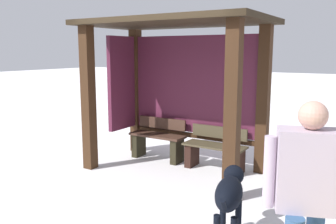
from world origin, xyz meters
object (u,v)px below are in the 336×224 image
Objects in this scene: bus_shelter at (175,67)px; bench_left_inside at (158,141)px; person_walking at (308,188)px; bench_center_inside at (215,151)px; dog at (230,193)px.

bench_left_inside is (-0.47, 0.18, -1.37)m from bus_shelter.
person_walking is at bearing -40.57° from bench_left_inside.
bus_shelter is 2.85× the size of bench_center_inside.
bench_center_inside is 0.65× the size of person_walking.
person_walking is at bearing -53.67° from bench_center_inside.
bench_left_inside is 1.07× the size of dog.
bench_center_inside reaches higher than dog.
bench_left_inside reaches higher than bench_center_inside.
bench_center_inside is at bearing 126.33° from person_walking.
bench_left_inside is at bearing 137.64° from dog.
person_walking reaches higher than dog.
bus_shelter is at bearing -20.60° from bench_left_inside.
bench_center_inside is at bearing 14.73° from bus_shelter.
bench_left_inside is 1.00× the size of bench_center_inside.
bus_shelter is 1.84× the size of person_walking.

